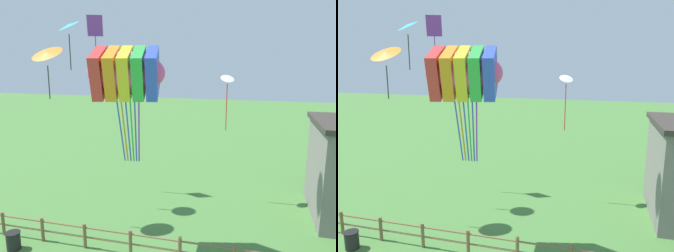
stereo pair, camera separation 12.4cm
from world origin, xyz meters
TOP-DOWN VIEW (x-y plane):
  - wooden_fence at (0.00, 6.25)m, footprint 18.12×0.14m
  - trash_bin at (-5.75, 5.38)m, footprint 0.59×0.59m
  - kite_rainbow_parafoil at (-1.27, 6.93)m, footprint 3.33×2.65m
  - kite_orange_delta at (-5.50, 8.14)m, footprint 1.55×1.46m
  - kite_purple_streamer at (-5.32, 12.45)m, footprint 0.96×0.75m
  - kite_cyan_delta at (-5.60, 10.22)m, footprint 1.47×1.46m
  - kite_white_delta at (2.02, 12.63)m, footprint 0.92×0.89m

SIDE VIEW (x-z plane):
  - trash_bin at x=-5.75m, z-range 0.00..0.75m
  - wooden_fence at x=0.00m, z-range 0.07..1.13m
  - kite_white_delta at x=2.02m, z-range 4.90..7.86m
  - kite_rainbow_parafoil at x=-1.27m, z-range 4.88..9.33m
  - kite_orange_delta at x=-5.50m, z-range 6.68..9.08m
  - kite_purple_streamer at x=-5.32m, z-range 7.00..10.91m
  - kite_cyan_delta at x=-5.60m, z-range 8.00..10.46m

